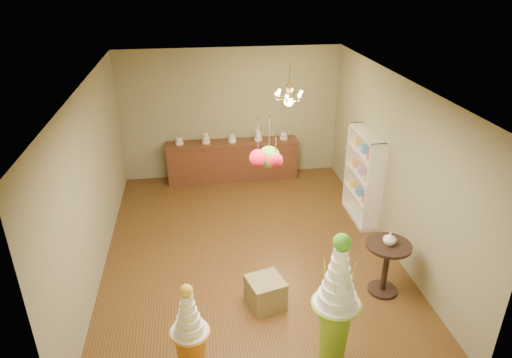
{
  "coord_description": "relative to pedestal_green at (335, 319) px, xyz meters",
  "views": [
    {
      "loc": [
        -0.86,
        -6.8,
        4.66
      ],
      "look_at": [
        0.12,
        0.0,
        1.37
      ],
      "focal_mm": 32.0,
      "sensor_mm": 36.0,
      "label": 1
    }
  ],
  "objects": [
    {
      "name": "floor",
      "position": [
        -0.67,
        2.78,
        -0.78
      ],
      "size": [
        6.5,
        6.5,
        0.0
      ],
      "primitive_type": "plane",
      "color": "#563617",
      "rests_on": "ground"
    },
    {
      "name": "ceiling",
      "position": [
        -0.67,
        2.78,
        2.22
      ],
      "size": [
        6.5,
        6.5,
        0.0
      ],
      "primitive_type": "plane",
      "rotation": [
        3.14,
        0.0,
        0.0
      ],
      "color": "white",
      "rests_on": "ground"
    },
    {
      "name": "wall_back",
      "position": [
        -0.67,
        6.03,
        0.72
      ],
      "size": [
        5.0,
        0.04,
        3.0
      ],
      "primitive_type": "cube",
      "color": "gray",
      "rests_on": "ground"
    },
    {
      "name": "wall_front",
      "position": [
        -0.67,
        -0.47,
        0.72
      ],
      "size": [
        5.0,
        0.04,
        3.0
      ],
      "primitive_type": "cube",
      "color": "gray",
      "rests_on": "ground"
    },
    {
      "name": "wall_left",
      "position": [
        -3.17,
        2.78,
        0.72
      ],
      "size": [
        0.04,
        6.5,
        3.0
      ],
      "primitive_type": "cube",
      "color": "gray",
      "rests_on": "ground"
    },
    {
      "name": "wall_right",
      "position": [
        1.83,
        2.78,
        0.72
      ],
      "size": [
        0.04,
        6.5,
        3.0
      ],
      "primitive_type": "cube",
      "color": "gray",
      "rests_on": "ground"
    },
    {
      "name": "pedestal_green",
      "position": [
        0.0,
        0.0,
        0.0
      ],
      "size": [
        0.59,
        0.59,
        1.98
      ],
      "rotation": [
        0.0,
        0.0,
        0.05
      ],
      "color": "#8BC12A",
      "rests_on": "floor"
    },
    {
      "name": "pedestal_orange",
      "position": [
        -1.72,
        -0.07,
        -0.19
      ],
      "size": [
        0.44,
        0.44,
        1.55
      ],
      "rotation": [
        0.0,
        0.0,
        0.03
      ],
      "color": "orange",
      "rests_on": "floor"
    },
    {
      "name": "burlap_riser",
      "position": [
        -0.63,
        1.27,
        -0.56
      ],
      "size": [
        0.61,
        0.61,
        0.45
      ],
      "primitive_type": "cube",
      "rotation": [
        0.0,
        0.0,
        0.27
      ],
      "color": "#8F7D4E",
      "rests_on": "floor"
    },
    {
      "name": "sideboard",
      "position": [
        -0.67,
        5.75,
        -0.31
      ],
      "size": [
        3.04,
        0.54,
        1.16
      ],
      "color": "#5B2E1C",
      "rests_on": "floor"
    },
    {
      "name": "shelving_unit",
      "position": [
        1.66,
        3.58,
        0.12
      ],
      "size": [
        0.33,
        1.2,
        1.8
      ],
      "color": "silver",
      "rests_on": "floor"
    },
    {
      "name": "round_table",
      "position": [
        1.23,
        1.32,
        -0.22
      ],
      "size": [
        0.73,
        0.73,
        0.87
      ],
      "rotation": [
        0.0,
        0.0,
        0.08
      ],
      "color": "black",
      "rests_on": "floor"
    },
    {
      "name": "vase",
      "position": [
        1.23,
        1.32,
        0.19
      ],
      "size": [
        0.25,
        0.25,
        0.2
      ],
      "primitive_type": "imported",
      "rotation": [
        0.0,
        0.0,
        -0.35
      ],
      "color": "silver",
      "rests_on": "round_table"
    },
    {
      "name": "pom_red_left",
      "position": [
        -0.77,
        1.09,
        1.69
      ],
      "size": [
        0.22,
        0.22,
        0.64
      ],
      "color": "#3B302A",
      "rests_on": "ceiling"
    },
    {
      "name": "pom_green_mid",
      "position": [
        -0.62,
        1.19,
        1.65
      ],
      "size": [
        0.28,
        0.28,
        0.7
      ],
      "color": "#3B302A",
      "rests_on": "ceiling"
    },
    {
      "name": "pom_red_right",
      "position": [
        -0.66,
        0.52,
        1.89
      ],
      "size": [
        0.17,
        0.17,
        0.41
      ],
      "color": "#3B302A",
      "rests_on": "ceiling"
    },
    {
      "name": "chandelier",
      "position": [
        0.29,
        4.26,
        1.52
      ],
      "size": [
        0.65,
        0.65,
        0.85
      ],
      "rotation": [
        0.0,
        0.0,
        0.14
      ],
      "color": "#C49345",
      "rests_on": "ceiling"
    }
  ]
}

